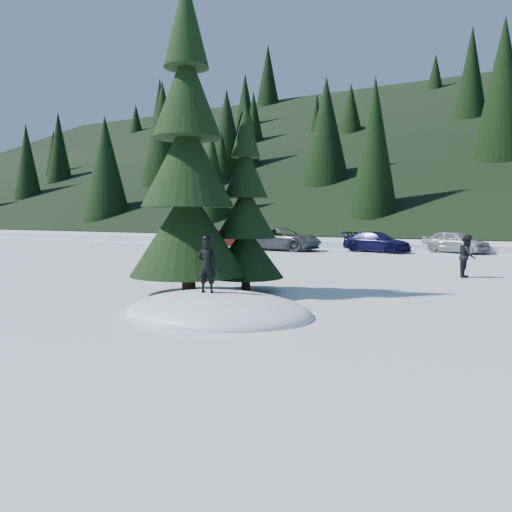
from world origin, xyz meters
The scene contains 12 objects.
ground centered at (0.00, 0.00, 0.00)m, with size 200.00×200.00×0.00m, color white.
snow_mound centered at (0.00, 0.00, 0.00)m, with size 4.48×3.52×0.96m, color white.
forest_hillside centered at (0.00, 54.00, 12.50)m, with size 200.00×60.00×25.00m, color black, non-canonical shape.
spruce_tall centered at (-2.20, 1.80, 3.32)m, with size 3.20×3.20×8.60m.
spruce_short centered at (-1.20, 3.20, 2.10)m, with size 2.20×2.20×5.37m.
child_skier centered at (-0.18, -0.12, 1.08)m, with size 0.44×0.29×1.21m, color black.
adult_0 centered at (3.93, 9.90, 0.76)m, with size 0.74×0.58×1.52m, color black.
car_0 centered at (-17.15, 21.29, 0.74)m, with size 1.76×4.37×1.49m, color black.
car_1 centered at (-11.99, 18.83, 0.64)m, with size 1.36×3.91×1.29m, color #3B110A.
car_2 centered at (-8.15, 18.85, 0.73)m, with size 2.41×5.22×1.45m, color #46494D.
car_3 centered at (-2.46, 20.43, 0.61)m, with size 1.70×4.19×1.22m, color black.
car_4 centered at (1.73, 22.04, 0.66)m, with size 1.55×3.86×1.31m, color #9B9DA3.
Camera 1 is at (6.30, -9.11, 2.19)m, focal length 35.00 mm.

